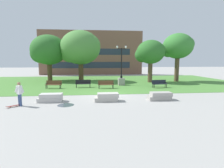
{
  "coord_description": "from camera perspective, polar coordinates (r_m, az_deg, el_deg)",
  "views": [
    {
      "loc": [
        -1.26,
        -16.15,
        3.18
      ],
      "look_at": [
        0.22,
        -1.4,
        1.2
      ],
      "focal_mm": 28.0,
      "sensor_mm": 36.0,
      "label": 1
    }
  ],
  "objects": [
    {
      "name": "park_bench_far_left",
      "position": [
        21.37,
        15.22,
        0.24
      ],
      "size": [
        1.85,
        0.75,
        0.9
      ],
      "color": "#1E232D",
      "rests_on": "grass_lawn"
    },
    {
      "name": "grass_lawn",
      "position": [
        26.38,
        -2.96,
        0.7
      ],
      "size": [
        40.0,
        20.0,
        0.02
      ],
      "primitive_type": "cube",
      "color": "#4C8438",
      "rests_on": "ground"
    },
    {
      "name": "park_bench_near_right",
      "position": [
        20.09,
        -1.99,
        0.05
      ],
      "size": [
        1.81,
        0.57,
        0.9
      ],
      "color": "brown",
      "rests_on": "grass_lawn"
    },
    {
      "name": "park_bench_near_left",
      "position": [
        21.1,
        -18.51,
        0.02
      ],
      "size": [
        1.85,
        0.76,
        0.9
      ],
      "color": "brown",
      "rests_on": "grass_lawn"
    },
    {
      "name": "puddle",
      "position": [
        13.12,
        -14.86,
        -6.68
      ],
      "size": [
        1.19,
        1.19,
        0.01
      ],
      "primitive_type": "cylinder",
      "color": "#47515B",
      "rests_on": "ground"
    },
    {
      "name": "person_skateboarder",
      "position": [
        13.84,
        -27.98,
        -2.49
      ],
      "size": [
        0.76,
        0.44,
        1.71
      ],
      "color": "#384C7A",
      "rests_on": "ground"
    },
    {
      "name": "concrete_block_center",
      "position": [
        14.48,
        -19.39,
        -4.28
      ],
      "size": [
        1.82,
        0.9,
        0.64
      ],
      "color": "#BCB7B2",
      "rests_on": "ground"
    },
    {
      "name": "concrete_block_right",
      "position": [
        14.81,
        15.39,
        -3.86
      ],
      "size": [
        1.87,
        0.9,
        0.64
      ],
      "color": "#9E9991",
      "rests_on": "ground"
    },
    {
      "name": "tree_far_left",
      "position": [
        29.64,
        -20.08,
        10.28
      ],
      "size": [
        5.77,
        5.49,
        7.19
      ],
      "color": "#4C3823",
      "rests_on": "grass_lawn"
    },
    {
      "name": "skateboard",
      "position": [
        13.97,
        -29.33,
        -6.19
      ],
      "size": [
        0.88,
        0.84,
        0.14
      ],
      "color": "maroon",
      "rests_on": "ground"
    },
    {
      "name": "park_bench_far_right",
      "position": [
        21.03,
        -9.4,
        0.29
      ],
      "size": [
        1.83,
        0.65,
        0.9
      ],
      "color": "black",
      "rests_on": "grass_lawn"
    },
    {
      "name": "tree_near_right",
      "position": [
        28.71,
        20.59,
        11.34
      ],
      "size": [
        4.68,
        4.46,
        7.26
      ],
      "color": "brown",
      "rests_on": "grass_lawn"
    },
    {
      "name": "building_facade_distant",
      "position": [
        40.69,
        -6.68,
        10.07
      ],
      "size": [
        23.39,
        1.03,
        9.93
      ],
      "color": "brown",
      "rests_on": "ground"
    },
    {
      "name": "lamp_post_right",
      "position": [
        22.79,
        3.07,
        2.27
      ],
      "size": [
        1.32,
        0.8,
        5.17
      ],
      "color": "gray",
      "rests_on": "grass_lawn"
    },
    {
      "name": "concrete_block_left",
      "position": [
        13.88,
        -1.69,
        -4.35
      ],
      "size": [
        1.89,
        0.9,
        0.64
      ],
      "color": "#B2ADA3",
      "rests_on": "ground"
    },
    {
      "name": "ground_plane",
      "position": [
        16.51,
        -1.25,
        -3.5
      ],
      "size": [
        140.0,
        140.0,
        0.0
      ],
      "primitive_type": "plane",
      "color": "#A3A09B"
    },
    {
      "name": "tree_near_left",
      "position": [
        28.16,
        -10.42,
        11.47
      ],
      "size": [
        6.48,
        6.17,
        7.82
      ],
      "color": "#4C3823",
      "rests_on": "grass_lawn"
    },
    {
      "name": "tree_far_right",
      "position": [
        26.36,
        12.39,
        10.01
      ],
      "size": [
        4.24,
        4.04,
        6.15
      ],
      "color": "brown",
      "rests_on": "grass_lawn"
    }
  ]
}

